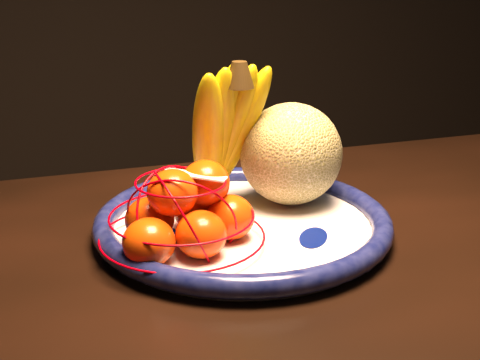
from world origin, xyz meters
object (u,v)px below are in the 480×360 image
object	(u,v)px
cantaloupe	(291,154)
mandarin_bag	(186,215)
banana_bunch	(223,128)
dining_table	(436,298)
fruit_bowl	(243,223)

from	to	relation	value
cantaloupe	mandarin_bag	distance (m)	0.19
mandarin_bag	banana_bunch	bearing A→B (deg)	50.83
dining_table	cantaloupe	world-z (taller)	cantaloupe
cantaloupe	banana_bunch	distance (m)	0.10
dining_table	banana_bunch	distance (m)	0.35
dining_table	fruit_bowl	world-z (taller)	fruit_bowl
cantaloupe	dining_table	bearing A→B (deg)	-52.36
mandarin_bag	cantaloupe	bearing A→B (deg)	24.94
dining_table	mandarin_bag	xyz separation A→B (m)	(-0.30, 0.09, 0.13)
cantaloupe	mandarin_bag	size ratio (longest dim) A/B	0.61
dining_table	cantaloupe	size ratio (longest dim) A/B	10.45
fruit_bowl	mandarin_bag	world-z (taller)	mandarin_bag
banana_bunch	mandarin_bag	size ratio (longest dim) A/B	0.96
dining_table	mandarin_bag	world-z (taller)	mandarin_bag
dining_table	fruit_bowl	size ratio (longest dim) A/B	3.83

